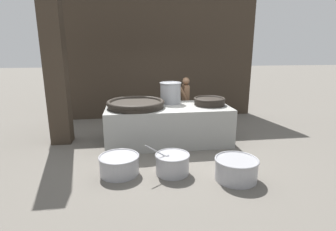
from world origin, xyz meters
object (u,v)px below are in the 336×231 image
(giant_wok_near, at_px, (136,104))
(stock_pot, at_px, (170,92))
(prep_bowl_meat, at_px, (119,164))
(prep_bowl_extra, at_px, (236,168))
(giant_wok_far, at_px, (209,101))
(cook, at_px, (185,101))
(prep_bowl_vegetables, at_px, (172,163))

(giant_wok_near, relative_size, stock_pot, 2.48)
(prep_bowl_meat, height_order, prep_bowl_extra, prep_bowl_extra)
(giant_wok_far, bearing_deg, prep_bowl_extra, -93.23)
(prep_bowl_meat, bearing_deg, stock_pot, 57.57)
(prep_bowl_meat, bearing_deg, giant_wok_far, 36.48)
(giant_wok_near, bearing_deg, giant_wok_far, 1.18)
(stock_pot, xyz_separation_m, prep_bowl_extra, (0.83, -2.58, -1.01))
(prep_bowl_extra, bearing_deg, cook, 94.26)
(prep_bowl_vegetables, relative_size, prep_bowl_extra, 1.08)
(cook, relative_size, prep_bowl_vegetables, 1.77)
(giant_wok_near, height_order, stock_pot, stock_pot)
(prep_bowl_vegetables, bearing_deg, giant_wok_near, 109.98)
(giant_wok_near, height_order, prep_bowl_vegetables, giant_wok_near)
(giant_wok_near, xyz_separation_m, prep_bowl_extra, (1.76, -2.16, -0.81))
(cook, bearing_deg, prep_bowl_extra, 97.05)
(cook, bearing_deg, giant_wok_far, 110.30)
(prep_bowl_meat, bearing_deg, prep_bowl_extra, -13.87)
(stock_pot, bearing_deg, prep_bowl_vegetables, -97.65)
(prep_bowl_vegetables, distance_m, prep_bowl_meat, 1.02)
(giant_wok_near, distance_m, cook, 1.96)
(cook, height_order, prep_bowl_vegetables, cook)
(stock_pot, distance_m, prep_bowl_vegetables, 2.41)
(stock_pot, bearing_deg, cook, 54.55)
(giant_wok_near, xyz_separation_m, prep_bowl_vegetables, (0.64, -1.75, -0.82))
(stock_pot, bearing_deg, giant_wok_near, -155.63)
(giant_wok_near, height_order, prep_bowl_extra, giant_wok_near)
(giant_wok_far, xyz_separation_m, cook, (-0.38, 1.19, -0.22))
(stock_pot, distance_m, prep_bowl_extra, 2.89)
(giant_wok_near, xyz_separation_m, cook, (1.51, 1.23, -0.21))
(cook, height_order, prep_bowl_extra, cook)
(cook, height_order, prep_bowl_meat, cook)
(giant_wok_near, xyz_separation_m, giant_wok_far, (1.88, 0.04, 0.01))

